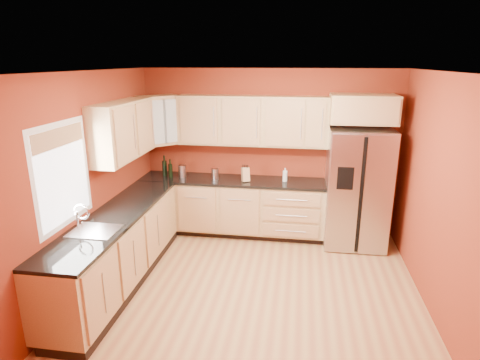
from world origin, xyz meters
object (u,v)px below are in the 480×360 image
object	(u,v)px
canister_left	(215,174)
wine_bottle_a	(164,166)
refrigerator	(357,188)
knife_block	(246,174)
soap_dispenser	(285,175)

from	to	relation	value
canister_left	wine_bottle_a	bearing A→B (deg)	173.89
refrigerator	knife_block	world-z (taller)	refrigerator
canister_left	soap_dispenser	distance (m)	1.09
canister_left	knife_block	distance (m)	0.48
canister_left	soap_dispenser	xyz separation A→B (m)	(1.08, 0.07, 0.02)
soap_dispenser	knife_block	bearing A→B (deg)	-171.45
refrigerator	wine_bottle_a	xyz separation A→B (m)	(-3.01, 0.11, 0.20)
refrigerator	wine_bottle_a	bearing A→B (deg)	177.99
refrigerator	knife_block	size ratio (longest dim) A/B	8.19
refrigerator	knife_block	distance (m)	1.68
wine_bottle_a	knife_block	xyz separation A→B (m)	(1.33, -0.11, -0.06)
wine_bottle_a	soap_dispenser	size ratio (longest dim) A/B	1.61
canister_left	soap_dispenser	world-z (taller)	soap_dispenser
refrigerator	canister_left	world-z (taller)	refrigerator
knife_block	soap_dispenser	xyz separation A→B (m)	(0.60, 0.09, -0.00)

